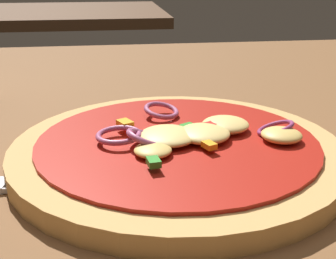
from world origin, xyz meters
name	(u,v)px	position (x,y,z in m)	size (l,w,h in m)	color
dining_table	(106,171)	(0.00, 0.00, 0.02)	(1.31, 1.08, 0.03)	brown
pizza	(173,149)	(0.06, -0.02, 0.04)	(0.27, 0.27, 0.03)	tan
background_table	(72,14)	(-0.10, 1.28, 0.02)	(0.62, 0.60, 0.03)	#4C301C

